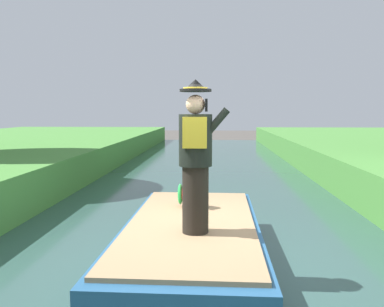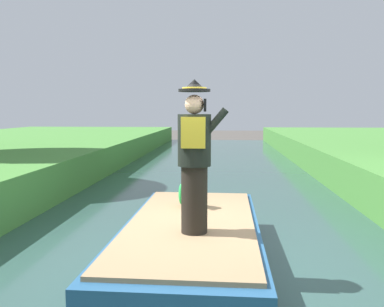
{
  "view_description": "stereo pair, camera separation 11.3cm",
  "coord_description": "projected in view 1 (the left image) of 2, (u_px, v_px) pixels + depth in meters",
  "views": [
    {
      "loc": [
        0.3,
        -5.26,
        2.19
      ],
      "look_at": [
        -0.0,
        0.28,
        1.61
      ],
      "focal_mm": 38.33,
      "sensor_mm": 36.0,
      "label": 1
    },
    {
      "loc": [
        0.41,
        -5.26,
        2.19
      ],
      "look_at": [
        -0.0,
        0.28,
        1.61
      ],
      "focal_mm": 38.33,
      "sensor_mm": 36.0,
      "label": 2
    }
  ],
  "objects": [
    {
      "name": "canal_water",
      "position": [
        191.0,
        272.0,
        5.47
      ],
      "size": [
        6.53,
        48.0,
        0.1
      ],
      "primitive_type": "cube",
      "color": "#2D4C47",
      "rests_on": "ground"
    },
    {
      "name": "ground_plane",
      "position": [
        191.0,
        275.0,
        5.47
      ],
      "size": [
        80.0,
        80.0,
        0.0
      ],
      "primitive_type": "plane",
      "color": "#4C4742"
    },
    {
      "name": "person_pirate",
      "position": [
        196.0,
        157.0,
        4.91
      ],
      "size": [
        0.61,
        0.42,
        1.85
      ],
      "rotation": [
        0.0,
        0.0,
        0.25
      ],
      "color": "black",
      "rests_on": "boat"
    },
    {
      "name": "parrot_plush",
      "position": [
        189.0,
        191.0,
        6.29
      ],
      "size": [
        0.36,
        0.34,
        0.57
      ],
      "color": "red",
      "rests_on": "boat"
    },
    {
      "name": "boat",
      "position": [
        192.0,
        243.0,
        5.54
      ],
      "size": [
        1.85,
        4.22,
        0.61
      ],
      "color": "#23517A",
      "rests_on": "canal_water"
    }
  ]
}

